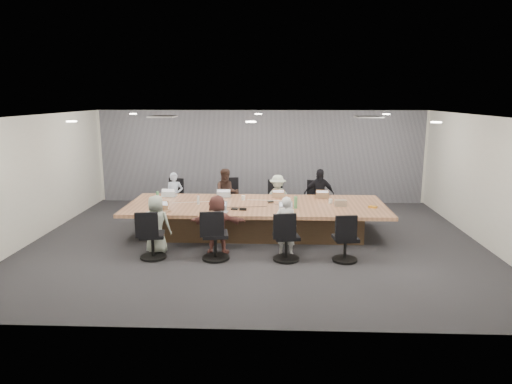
{
  "coord_description": "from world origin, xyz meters",
  "views": [
    {
      "loc": [
        0.42,
        -9.85,
        3.21
      ],
      "look_at": [
        0.0,
        0.4,
        1.05
      ],
      "focal_mm": 32.0,
      "sensor_mm": 36.0,
      "label": 1
    }
  ],
  "objects_px": {
    "person_3": "(319,195)",
    "chair_7": "(345,242)",
    "chair_0": "(178,201)",
    "bottle_clear": "(198,200)",
    "conference_table": "(256,218)",
    "canvas_bag": "(341,203)",
    "bottle_green_right": "(296,202)",
    "mug_brown": "(160,202)",
    "person_4": "(156,224)",
    "laptop_4": "(163,211)",
    "laptop_2": "(278,197)",
    "bottle_green_left": "(158,196)",
    "chair_6": "(286,240)",
    "stapler": "(243,209)",
    "person_5": "(217,224)",
    "laptop_5": "(220,212)",
    "laptop_0": "(170,196)",
    "laptop_3": "(321,197)",
    "laptop_6": "(285,213)",
    "chair_1": "(228,201)",
    "chair_4": "(152,239)",
    "snack_packet": "(373,207)",
    "person_0": "(175,196)",
    "person_1": "(227,194)",
    "chair_3": "(317,203)",
    "person_2": "(278,198)",
    "laptop_1": "(224,196)",
    "chair_5": "(215,239)",
    "chair_2": "(278,203)",
    "person_6": "(286,226)"
  },
  "relations": [
    {
      "from": "laptop_6",
      "to": "stapler",
      "type": "xyz_separation_m",
      "value": [
        -0.93,
        0.18,
        0.02
      ]
    },
    {
      "from": "person_1",
      "to": "laptop_4",
      "type": "relative_size",
      "value": 4.57
    },
    {
      "from": "chair_0",
      "to": "person_0",
      "type": "distance_m",
      "value": 0.42
    },
    {
      "from": "person_0",
      "to": "snack_packet",
      "type": "distance_m",
      "value": 5.13
    },
    {
      "from": "chair_0",
      "to": "bottle_clear",
      "type": "relative_size",
      "value": 4.06
    },
    {
      "from": "person_5",
      "to": "laptop_5",
      "type": "relative_size",
      "value": 4.08
    },
    {
      "from": "chair_6",
      "to": "person_5",
      "type": "xyz_separation_m",
      "value": [
        -1.41,
        0.35,
        0.21
      ]
    },
    {
      "from": "person_4",
      "to": "chair_3",
      "type": "bearing_deg",
      "value": -133.87
    },
    {
      "from": "chair_5",
      "to": "laptop_0",
      "type": "relative_size",
      "value": 2.49
    },
    {
      "from": "person_0",
      "to": "laptop_3",
      "type": "bearing_deg",
      "value": -9.64
    },
    {
      "from": "person_1",
      "to": "stapler",
      "type": "height_order",
      "value": "person_1"
    },
    {
      "from": "conference_table",
      "to": "chair_6",
      "type": "bearing_deg",
      "value": -68.61
    },
    {
      "from": "laptop_2",
      "to": "laptop_6",
      "type": "height_order",
      "value": "same"
    },
    {
      "from": "laptop_6",
      "to": "canvas_bag",
      "type": "height_order",
      "value": "canvas_bag"
    },
    {
      "from": "laptop_1",
      "to": "snack_packet",
      "type": "xyz_separation_m",
      "value": [
        3.48,
        -1.04,
        0.01
      ]
    },
    {
      "from": "laptop_4",
      "to": "stapler",
      "type": "bearing_deg",
      "value": 20.16
    },
    {
      "from": "bottle_clear",
      "to": "person_6",
      "type": "bearing_deg",
      "value": -32.77
    },
    {
      "from": "canvas_bag",
      "to": "laptop_6",
      "type": "bearing_deg",
      "value": -151.73
    },
    {
      "from": "mug_brown",
      "to": "stapler",
      "type": "relative_size",
      "value": 0.72
    },
    {
      "from": "laptop_5",
      "to": "chair_7",
      "type": "bearing_deg",
      "value": -11.05
    },
    {
      "from": "bottle_green_right",
      "to": "mug_brown",
      "type": "bearing_deg",
      "value": 174.71
    },
    {
      "from": "laptop_4",
      "to": "snack_packet",
      "type": "bearing_deg",
      "value": 21.1
    },
    {
      "from": "person_2",
      "to": "canvas_bag",
      "type": "relative_size",
      "value": 4.52
    },
    {
      "from": "person_5",
      "to": "bottle_green_left",
      "type": "relative_size",
      "value": 5.19
    },
    {
      "from": "laptop_3",
      "to": "chair_1",
      "type": "bearing_deg",
      "value": -15.55
    },
    {
      "from": "laptop_1",
      "to": "snack_packet",
      "type": "relative_size",
      "value": 1.97
    },
    {
      "from": "chair_0",
      "to": "person_0",
      "type": "height_order",
      "value": "person_0"
    },
    {
      "from": "chair_7",
      "to": "laptop_6",
      "type": "distance_m",
      "value": 1.51
    },
    {
      "from": "chair_0",
      "to": "person_1",
      "type": "height_order",
      "value": "person_1"
    },
    {
      "from": "chair_4",
      "to": "person_0",
      "type": "bearing_deg",
      "value": 83.5
    },
    {
      "from": "chair_3",
      "to": "person_2",
      "type": "relative_size",
      "value": 0.62
    },
    {
      "from": "chair_6",
      "to": "chair_7",
      "type": "xyz_separation_m",
      "value": [
        1.16,
        0.0,
        -0.02
      ]
    },
    {
      "from": "laptop_2",
      "to": "bottle_green_left",
      "type": "relative_size",
      "value": 1.24
    },
    {
      "from": "chair_4",
      "to": "snack_packet",
      "type": "relative_size",
      "value": 4.71
    },
    {
      "from": "bottle_clear",
      "to": "laptop_2",
      "type": "bearing_deg",
      "value": 24.53
    },
    {
      "from": "conference_table",
      "to": "laptop_3",
      "type": "height_order",
      "value": "laptop_3"
    },
    {
      "from": "person_3",
      "to": "chair_7",
      "type": "bearing_deg",
      "value": -87.16
    },
    {
      "from": "person_1",
      "to": "person_5",
      "type": "height_order",
      "value": "person_1"
    },
    {
      "from": "chair_2",
      "to": "laptop_4",
      "type": "bearing_deg",
      "value": 61.9
    },
    {
      "from": "laptop_6",
      "to": "laptop_1",
      "type": "bearing_deg",
      "value": 130.01
    },
    {
      "from": "chair_1",
      "to": "bottle_green_right",
      "type": "height_order",
      "value": "bottle_green_right"
    },
    {
      "from": "person_1",
      "to": "laptop_3",
      "type": "bearing_deg",
      "value": -25.51
    },
    {
      "from": "laptop_3",
      "to": "person_4",
      "type": "distance_m",
      "value": 4.2
    },
    {
      "from": "chair_4",
      "to": "person_5",
      "type": "xyz_separation_m",
      "value": [
        1.27,
        0.35,
        0.22
      ]
    },
    {
      "from": "person_4",
      "to": "laptop_4",
      "type": "relative_size",
      "value": 4.13
    },
    {
      "from": "chair_1",
      "to": "snack_packet",
      "type": "bearing_deg",
      "value": 140.73
    },
    {
      "from": "conference_table",
      "to": "canvas_bag",
      "type": "distance_m",
      "value": 1.99
    },
    {
      "from": "chair_6",
      "to": "stapler",
      "type": "xyz_separation_m",
      "value": [
        -0.93,
        1.08,
        0.36
      ]
    },
    {
      "from": "chair_1",
      "to": "chair_5",
      "type": "relative_size",
      "value": 0.98
    },
    {
      "from": "laptop_0",
      "to": "stapler",
      "type": "distance_m",
      "value": 2.42
    }
  ]
}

